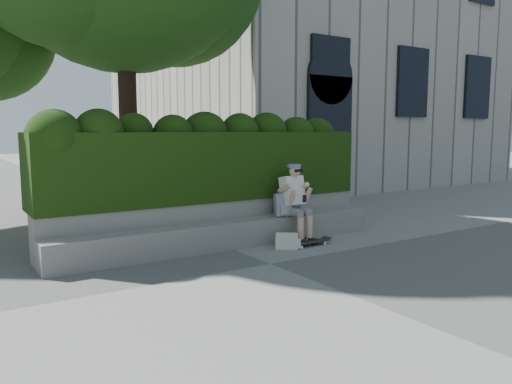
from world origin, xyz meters
TOP-DOWN VIEW (x-y plane):
  - ground at (0.00, 0.00)m, footprint 80.00×80.00m
  - bench_ledge at (0.00, 1.25)m, footprint 6.00×0.45m
  - planter_wall at (0.00, 1.73)m, footprint 6.00×0.50m
  - hedge at (0.00, 1.95)m, footprint 6.00×1.00m
  - person at (1.27, 1.07)m, footprint 0.40×0.76m
  - skateboard at (1.25, 0.58)m, footprint 0.74×0.20m
  - backpack_plaid at (1.07, 1.15)m, footprint 0.31×0.22m
  - backpack_ground at (0.81, 0.67)m, footprint 0.45×0.43m

SIDE VIEW (x-z plane):
  - ground at x=0.00m, z-range 0.00..0.00m
  - skateboard at x=1.25m, z-range 0.03..0.10m
  - backpack_ground at x=0.81m, z-range 0.00..0.24m
  - bench_ledge at x=0.00m, z-range 0.00..0.45m
  - planter_wall at x=0.00m, z-range 0.00..0.75m
  - backpack_plaid at x=1.07m, z-range 0.45..0.86m
  - person at x=1.27m, z-range 0.06..1.44m
  - hedge at x=0.00m, z-range 0.75..1.95m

